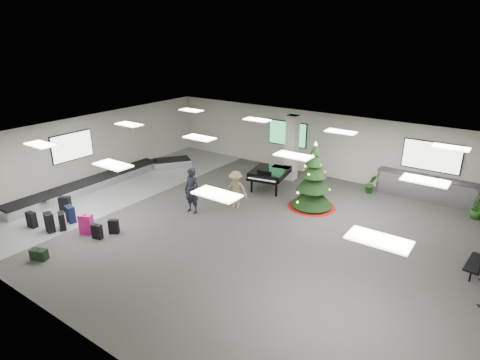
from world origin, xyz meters
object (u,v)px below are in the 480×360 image
Objects in this scene: bench at (480,261)px; potted_plant_right at (477,208)px; service_counter at (425,188)px; potted_plant_left at (371,184)px; traveler_a at (192,191)px; christmas_tree at (313,185)px; grand_piano at (269,173)px; baggage_carousel at (108,180)px; traveler_b at (236,190)px; pink_suitcase at (86,224)px.

bench is 1.51× the size of potted_plant_right.
service_counter reaches higher than potted_plant_left.
traveler_a is 8.10m from potted_plant_left.
christmas_tree is 1.30× the size of grand_piano.
traveler_b reaches higher than baggage_carousel.
service_counter is at bearing 27.67° from baggage_carousel.
traveler_a is 11.23m from potted_plant_right.
traveler_b is 1.79× the size of potted_plant_right.
baggage_carousel is at bearing -179.21° from traveler_b.
pink_suitcase is 14.90m from potted_plant_right.
bench is 0.84× the size of traveler_b.
christmas_tree is 3.18m from traveler_b.
pink_suitcase is 0.84× the size of potted_plant_right.
traveler_a is at bearing -139.01° from christmas_tree.
potted_plant_left is (1.49, 2.91, -0.53)m from christmas_tree.
pink_suitcase is at bearing -45.91° from baggage_carousel.
potted_plant_right is at bearing -2.40° from potted_plant_left.
christmas_tree is at bearing 23.96° from pink_suitcase.
grand_piano is at bearing -165.72° from potted_plant_right.
traveler_b reaches higher than bench.
pink_suitcase is 5.87m from traveler_b.
service_counter is 13.94m from pink_suitcase.
grand_piano reaches higher than service_counter.
grand_piano is at bearing 78.29° from traveler_b.
service_counter is 4.50× the size of potted_plant_right.
potted_plant_right is (8.30, 4.63, -0.35)m from traveler_b.
bench is 6.62m from potted_plant_left.
pink_suitcase is at bearing -132.30° from traveler_b.
potted_plant_right is (8.25, 2.10, -0.34)m from grand_piano.
potted_plant_right is (-0.54, 4.39, -0.02)m from bench.
grand_piano reaches higher than potted_plant_left.
potted_plant_right is (2.10, -0.80, -0.10)m from service_counter.
traveler_b reaches higher than grand_piano.
traveler_b is (-0.06, -2.53, 0.01)m from grand_piano.
bench reaches higher than pink_suitcase.
pink_suitcase is 8.91m from christmas_tree.
grand_piano is 9.08m from bench.
christmas_tree is (-3.65, -3.53, 0.43)m from service_counter.
potted_plant_left is at bearing 177.60° from potted_plant_right.
traveler_b reaches higher than service_counter.
traveler_b is at bearing -130.11° from potted_plant_left.
traveler_b is at bearing 11.17° from baggage_carousel.
christmas_tree reaches higher than grand_piano.
grand_piano reaches higher than bench.
traveler_a is at bearing -0.54° from baggage_carousel.
service_counter is at bearing 122.12° from bench.
potted_plant_right is at bearing 32.53° from traveler_a.
pink_suitcase is 0.41× the size of traveler_a.
bench is at bearing -25.52° from grand_piano.
traveler_a is 2.09× the size of potted_plant_left.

